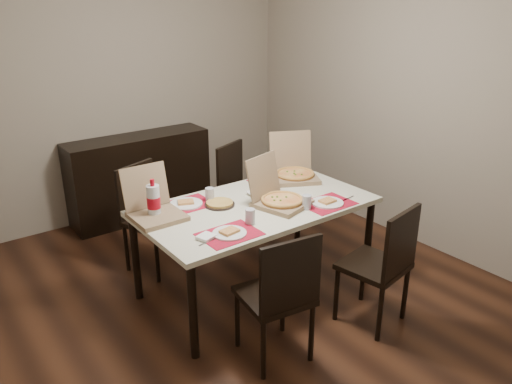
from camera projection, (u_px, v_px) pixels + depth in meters
ground at (235, 286)px, 4.18m from camera, size 3.80×4.00×0.02m
room_walls at (200, 68)px, 3.87m from camera, size 3.84×4.02×2.62m
sideboard at (140, 177)px, 5.34m from camera, size 1.50×0.40×0.90m
dining_table at (256, 212)px, 3.90m from camera, size 1.80×1.00×0.75m
chair_near_left at (280, 293)px, 3.14m from camera, size 0.48×0.48×0.93m
chair_near_right at (383, 262)px, 3.51m from camera, size 0.49×0.49×0.93m
chair_far_left at (148, 213)px, 4.31m from camera, size 0.54×0.54×0.93m
chair_far_right at (240, 187)px, 4.90m from camera, size 0.55×0.55×0.93m
setting_near_left at (232, 229)px, 3.40m from camera, size 0.50×0.30×0.11m
setting_near_right at (322, 202)px, 3.84m from camera, size 0.51×0.30×0.11m
setting_far_left at (190, 202)px, 3.86m from camera, size 0.51×0.30×0.11m
setting_far_right at (271, 179)px, 4.33m from camera, size 0.49×0.30×0.11m
napkin_loose at (268, 205)px, 3.83m from camera, size 0.15×0.14×0.02m
pizza_box_center at (279, 198)px, 3.84m from camera, size 0.46×0.49×0.37m
pizza_box_right at (294, 172)px, 4.40m from camera, size 0.53×0.55×0.38m
pizza_box_left at (154, 209)px, 3.62m from camera, size 0.35×0.39×0.35m
faina_plate at (220, 204)px, 3.84m from camera, size 0.23×0.23×0.03m
dip_bowl at (254, 193)px, 4.05m from camera, size 0.12×0.12×0.03m
soda_bottle at (154, 202)px, 3.59m from camera, size 0.10×0.10×0.29m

